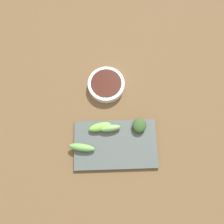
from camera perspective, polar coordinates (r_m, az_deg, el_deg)
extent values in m
cube|color=brown|center=(0.92, -0.16, -2.93)|extent=(2.10, 2.10, 0.02)
cylinder|color=white|center=(0.95, -1.06, 6.43)|extent=(0.14, 0.14, 0.03)
cylinder|color=#3E1B14|center=(0.94, -1.07, 6.59)|extent=(0.12, 0.12, 0.02)
cube|color=#454E4D|center=(0.89, 1.14, -7.62)|extent=(0.18, 0.30, 0.01)
ellipsoid|color=#639F4E|center=(0.88, -6.77, -8.28)|extent=(0.04, 0.10, 0.03)
ellipsoid|color=#2F4D25|center=(0.89, 6.73, -3.15)|extent=(0.06, 0.06, 0.03)
ellipsoid|color=#74B546|center=(0.89, -2.54, -3.53)|extent=(0.05, 0.09, 0.02)
ellipsoid|color=#78B05A|center=(0.88, -0.22, -3.84)|extent=(0.03, 0.08, 0.03)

